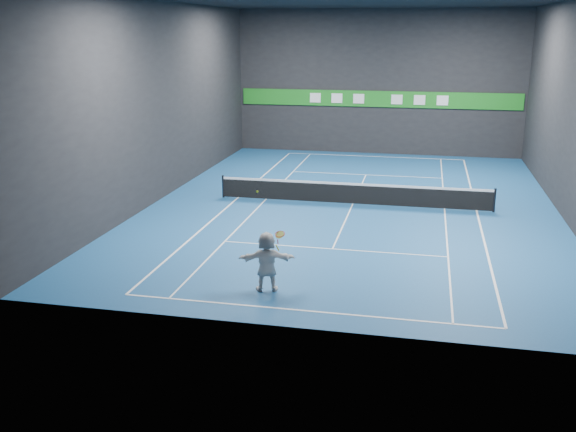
% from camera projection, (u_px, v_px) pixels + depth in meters
% --- Properties ---
extents(ground, '(26.00, 26.00, 0.00)m').
position_uv_depth(ground, '(353.00, 204.00, 29.40)').
color(ground, navy).
rests_on(ground, ground).
extents(wall_back, '(18.00, 0.10, 9.00)m').
position_uv_depth(wall_back, '(378.00, 83.00, 40.36)').
color(wall_back, black).
rests_on(wall_back, ground).
extents(wall_front, '(18.00, 0.10, 9.00)m').
position_uv_depth(wall_front, '(298.00, 163.00, 15.94)').
color(wall_front, black).
rests_on(wall_front, ground).
extents(wall_left, '(0.10, 26.00, 9.00)m').
position_uv_depth(wall_left, '(164.00, 101.00, 29.96)').
color(wall_left, black).
rests_on(wall_left, ground).
extents(wall_right, '(0.10, 26.00, 9.00)m').
position_uv_depth(wall_right, '(574.00, 111.00, 26.33)').
color(wall_right, black).
rests_on(wall_right, ground).
extents(baseline_near, '(10.98, 0.08, 0.01)m').
position_uv_depth(baseline_near, '(305.00, 311.00, 18.23)').
color(baseline_near, white).
rests_on(baseline_near, ground).
extents(baseline_far, '(10.98, 0.08, 0.01)m').
position_uv_depth(baseline_far, '(374.00, 156.00, 40.56)').
color(baseline_far, white).
rests_on(baseline_far, ground).
extents(sideline_doubles_left, '(0.08, 23.78, 0.01)m').
position_uv_depth(sideline_doubles_left, '(238.00, 198.00, 30.51)').
color(sideline_doubles_left, white).
rests_on(sideline_doubles_left, ground).
extents(sideline_doubles_right, '(0.08, 23.78, 0.01)m').
position_uv_depth(sideline_doubles_right, '(477.00, 211.00, 28.29)').
color(sideline_doubles_right, white).
rests_on(sideline_doubles_right, ground).
extents(sideline_singles_left, '(0.06, 23.78, 0.01)m').
position_uv_depth(sideline_singles_left, '(266.00, 199.00, 30.23)').
color(sideline_singles_left, white).
rests_on(sideline_singles_left, ground).
extents(sideline_singles_right, '(0.06, 23.78, 0.01)m').
position_uv_depth(sideline_singles_right, '(445.00, 209.00, 28.57)').
color(sideline_singles_right, white).
rests_on(sideline_singles_right, ground).
extents(service_line_near, '(8.23, 0.06, 0.01)m').
position_uv_depth(service_line_near, '(332.00, 249.00, 23.39)').
color(service_line_near, white).
rests_on(service_line_near, ground).
extents(service_line_far, '(8.23, 0.06, 0.01)m').
position_uv_depth(service_line_far, '(366.00, 175.00, 35.41)').
color(service_line_far, white).
rests_on(service_line_far, ground).
extents(center_service_line, '(0.06, 12.80, 0.01)m').
position_uv_depth(center_service_line, '(353.00, 204.00, 29.40)').
color(center_service_line, white).
rests_on(center_service_line, ground).
extents(player, '(1.81, 0.97, 1.86)m').
position_uv_depth(player, '(267.00, 261.00, 19.43)').
color(player, silver).
rests_on(player, ground).
extents(tennis_ball, '(0.07, 0.07, 0.07)m').
position_uv_depth(tennis_ball, '(257.00, 192.00, 18.86)').
color(tennis_ball, '#B0D523').
rests_on(tennis_ball, player).
extents(tennis_net, '(12.50, 0.10, 1.07)m').
position_uv_depth(tennis_net, '(353.00, 193.00, 29.25)').
color(tennis_net, black).
rests_on(tennis_net, ground).
extents(sponsor_banner, '(17.64, 0.11, 1.00)m').
position_uv_depth(sponsor_banner, '(378.00, 99.00, 40.57)').
color(sponsor_banner, '#1C8320').
rests_on(sponsor_banner, wall_back).
extents(tennis_racket, '(0.38, 0.36, 0.65)m').
position_uv_depth(tennis_racket, '(280.00, 236.00, 19.17)').
color(tennis_racket, red).
rests_on(tennis_racket, player).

